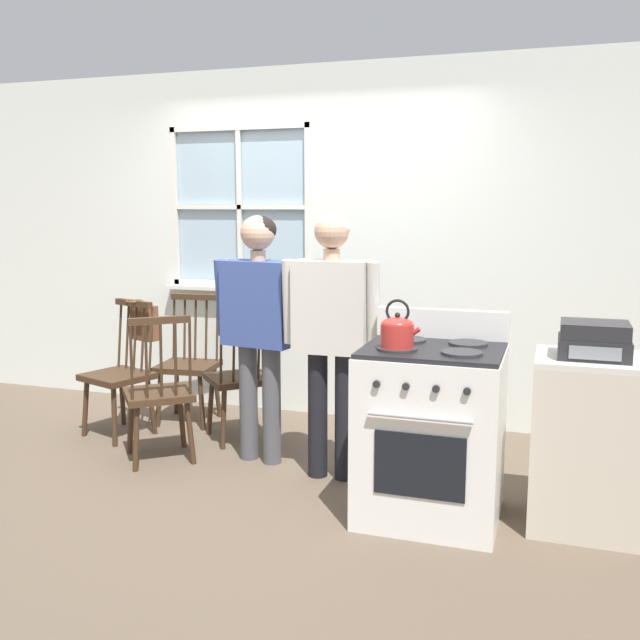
# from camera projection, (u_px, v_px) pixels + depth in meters

# --- Properties ---
(ground_plane) EXTENTS (16.00, 16.00, 0.00)m
(ground_plane) POSITION_uv_depth(u_px,v_px,m) (249.00, 473.00, 4.44)
(ground_plane) COLOR brown
(wall_back) EXTENTS (6.40, 0.16, 2.70)m
(wall_back) POSITION_uv_depth(u_px,v_px,m) (325.00, 247.00, 5.52)
(wall_back) COLOR silver
(wall_back) RESTS_ON ground_plane
(chair_by_window) EXTENTS (0.53, 0.52, 0.97)m
(chair_by_window) POSITION_uv_depth(u_px,v_px,m) (120.00, 375.00, 5.13)
(chair_by_window) COLOR #3D2819
(chair_by_window) RESTS_ON ground_plane
(chair_near_wall) EXTENTS (0.58, 0.58, 0.97)m
(chair_near_wall) POSITION_uv_depth(u_px,v_px,m) (240.00, 379.00, 5.03)
(chair_near_wall) COLOR #3D2819
(chair_near_wall) RESTS_ON ground_plane
(chair_center_cluster) EXTENTS (0.46, 0.44, 0.97)m
(chair_center_cluster) POSITION_uv_depth(u_px,v_px,m) (189.00, 365.00, 5.46)
(chair_center_cluster) COLOR #3D2819
(chair_center_cluster) RESTS_ON ground_plane
(chair_near_stove) EXTENTS (0.58, 0.58, 0.97)m
(chair_near_stove) POSITION_uv_depth(u_px,v_px,m) (159.00, 394.00, 4.61)
(chair_near_stove) COLOR #3D2819
(chair_near_stove) RESTS_ON ground_plane
(person_elderly_left) EXTENTS (0.62, 0.28, 1.59)m
(person_elderly_left) POSITION_uv_depth(u_px,v_px,m) (259.00, 312.00, 4.52)
(person_elderly_left) COLOR #4C4C51
(person_elderly_left) RESTS_ON ground_plane
(person_teen_center) EXTENTS (0.60, 0.23, 1.60)m
(person_teen_center) POSITION_uv_depth(u_px,v_px,m) (331.00, 320.00, 4.23)
(person_teen_center) COLOR black
(person_teen_center) RESTS_ON ground_plane
(stove) EXTENTS (0.73, 0.68, 1.08)m
(stove) POSITION_uv_depth(u_px,v_px,m) (431.00, 431.00, 3.76)
(stove) COLOR white
(stove) RESTS_ON ground_plane
(kettle) EXTENTS (0.21, 0.17, 0.25)m
(kettle) POSITION_uv_depth(u_px,v_px,m) (397.00, 331.00, 3.60)
(kettle) COLOR red
(kettle) RESTS_ON stove
(potted_plant) EXTENTS (0.15, 0.15, 0.26)m
(potted_plant) POSITION_uv_depth(u_px,v_px,m) (269.00, 280.00, 5.62)
(potted_plant) COLOR #42474C
(potted_plant) RESTS_ON wall_back
(handbag) EXTENTS (0.24, 0.23, 0.31)m
(handbag) POSITION_uv_depth(u_px,v_px,m) (144.00, 322.00, 5.26)
(handbag) COLOR brown
(handbag) RESTS_ON chair_by_window
(side_counter) EXTENTS (0.55, 0.50, 0.90)m
(side_counter) POSITION_uv_depth(u_px,v_px,m) (588.00, 443.00, 3.64)
(side_counter) COLOR beige
(side_counter) RESTS_ON ground_plane
(stereo) EXTENTS (0.34, 0.29, 0.18)m
(stereo) POSITION_uv_depth(u_px,v_px,m) (594.00, 340.00, 3.54)
(stereo) COLOR #232326
(stereo) RESTS_ON side_counter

